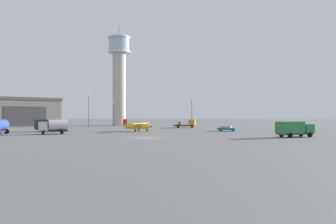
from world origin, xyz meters
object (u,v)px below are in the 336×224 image
control_tower (119,73)px  truck_box_black (50,125)px  truck_box_green (294,128)px  light_post_centre (192,110)px  airplane_yellow (137,126)px  car_teal (227,128)px  light_post_east (89,108)px  truck_fuel_tanker_silver (54,126)px  truck_flatbed_orange (188,124)px  light_post_north (114,112)px

control_tower → truck_box_black: bearing=-104.5°
truck_box_green → light_post_centre: 51.97m
control_tower → airplane_yellow: 46.23m
control_tower → truck_box_green: (40.65, -60.51, -17.63)m
airplane_yellow → truck_box_black: airplane_yellow is taller
car_teal → airplane_yellow: bearing=-152.5°
truck_box_black → light_post_east: 23.38m
truck_fuel_tanker_silver → airplane_yellow: bearing=-174.6°
truck_fuel_tanker_silver → truck_flatbed_orange: 42.90m
truck_box_green → truck_fuel_tanker_silver: (-46.89, 9.14, 0.08)m
truck_box_green → truck_box_black: 54.80m
control_tower → airplane_yellow: (10.42, -41.35, -17.85)m
truck_box_black → airplane_yellow: bearing=-34.0°
airplane_yellow → truck_fuel_tanker_silver: bearing=-131.3°
truck_fuel_tanker_silver → light_post_centre: 51.99m
control_tower → airplane_yellow: bearing=-75.9°
control_tower → light_post_east: (-6.79, -18.61, -13.32)m
airplane_yellow → car_teal: (21.70, 0.39, -0.64)m
light_post_east → car_teal: bearing=-29.9°
control_tower → truck_box_black: size_ratio=5.09×
truck_flatbed_orange → truck_box_green: bearing=-52.3°
airplane_yellow → truck_flatbed_orange: (13.62, 20.37, -0.17)m
control_tower → light_post_centre: control_tower is taller
truck_box_black → truck_fuel_tanker_silver: (4.42, -10.11, 0.06)m
light_post_north → light_post_centre: 26.47m
control_tower → car_teal: 55.24m
truck_flatbed_orange → truck_fuel_tanker_silver: bearing=-120.0°
truck_box_green → truck_box_black: bearing=138.8°
light_post_east → control_tower: bearing=70.0°
truck_box_green → truck_box_black: (-51.31, 19.24, 0.02)m
truck_flatbed_orange → car_teal: truck_flatbed_orange is taller
control_tower → light_post_centre: size_ratio=3.95×
light_post_east → light_post_north: 10.70m
light_post_centre → truck_fuel_tanker_silver: bearing=-128.5°
truck_box_green → car_teal: truck_box_green is taller
truck_box_black → car_teal: bearing=-33.4°
truck_fuel_tanker_silver → light_post_centre: size_ratio=0.67×
truck_flatbed_orange → light_post_north: size_ratio=0.88×
truck_flatbed_orange → light_post_centre: size_ratio=0.75×
airplane_yellow → car_teal: airplane_yellow is taller
truck_box_green → airplane_yellow: bearing=127.0°
control_tower → truck_box_green: bearing=-56.1°
light_post_centre → truck_box_black: bearing=-140.3°
truck_box_black → light_post_east: size_ratio=0.71×
airplane_yellow → truck_box_green: bearing=-14.7°
truck_fuel_tanker_silver → control_tower: bearing=-122.5°
truck_box_green → light_post_north: bearing=108.6°
control_tower → truck_box_black: (-10.65, -41.27, -17.61)m
light_post_north → control_tower: bearing=87.6°
truck_fuel_tanker_silver → truck_flatbed_orange: size_ratio=0.89×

